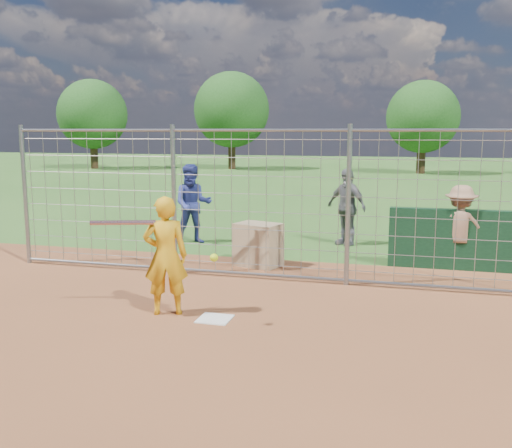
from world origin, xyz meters
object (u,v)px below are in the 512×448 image
(bystander_b, at_px, (346,207))
(bystander_c, at_px, (460,228))
(batter, at_px, (166,256))
(equipment_bin, at_px, (258,245))
(bystander_a, at_px, (193,204))

(bystander_b, bearing_deg, bystander_c, -6.52)
(bystander_b, distance_m, bystander_c, 2.84)
(bystander_b, xyz_separation_m, bystander_c, (2.23, -1.75, -0.08))
(batter, distance_m, equipment_bin, 3.14)
(batter, bearing_deg, equipment_bin, -119.18)
(batter, distance_m, bystander_a, 5.03)
(batter, height_order, equipment_bin, batter)
(bystander_a, bearing_deg, bystander_b, -7.35)
(bystander_c, xyz_separation_m, equipment_bin, (-3.58, -0.70, -0.37))
(batter, distance_m, bystander_b, 5.82)
(bystander_a, xyz_separation_m, bystander_c, (5.55, -1.03, -0.12))
(bystander_c, bearing_deg, bystander_b, -35.32)
(batter, relative_size, bystander_c, 1.06)
(bystander_a, distance_m, bystander_b, 3.39)
(batter, xyz_separation_m, bystander_b, (1.83, 5.52, 0.03))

